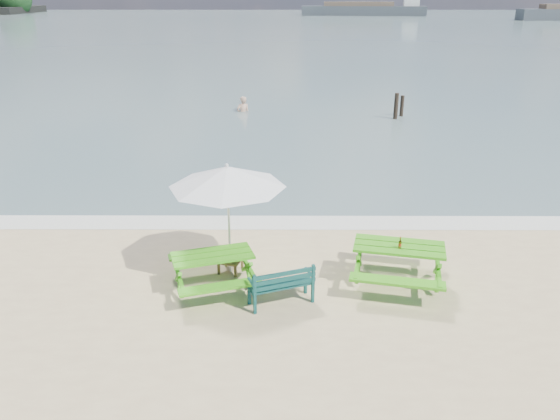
{
  "coord_description": "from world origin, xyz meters",
  "views": [
    {
      "loc": [
        -0.18,
        -8.19,
        5.52
      ],
      "look_at": [
        -0.23,
        3.0,
        1.0
      ],
      "focal_mm": 35.0,
      "sensor_mm": 36.0,
      "label": 1
    }
  ],
  "objects_px": {
    "beer_bottle": "(400,244)",
    "swimmer": "(243,115)",
    "picnic_table_left": "(213,272)",
    "patio_umbrella": "(227,177)",
    "side_table": "(231,265)",
    "park_bench": "(281,292)",
    "picnic_table_right": "(398,265)"
  },
  "relations": [
    {
      "from": "patio_umbrella",
      "to": "swimmer",
      "type": "xyz_separation_m",
      "value": [
        -0.84,
        16.36,
        -2.28
      ]
    },
    {
      "from": "beer_bottle",
      "to": "swimmer",
      "type": "xyz_separation_m",
      "value": [
        -4.22,
        16.95,
        -1.09
      ]
    },
    {
      "from": "side_table",
      "to": "beer_bottle",
      "type": "distance_m",
      "value": 3.52
    },
    {
      "from": "picnic_table_left",
      "to": "patio_umbrella",
      "type": "xyz_separation_m",
      "value": [
        0.28,
        0.68,
        1.75
      ]
    },
    {
      "from": "side_table",
      "to": "patio_umbrella",
      "type": "height_order",
      "value": "patio_umbrella"
    },
    {
      "from": "picnic_table_left",
      "to": "park_bench",
      "type": "bearing_deg",
      "value": -22.41
    },
    {
      "from": "picnic_table_left",
      "to": "picnic_table_right",
      "type": "bearing_deg",
      "value": 3.41
    },
    {
      "from": "picnic_table_right",
      "to": "swimmer",
      "type": "distance_m",
      "value": 17.36
    },
    {
      "from": "park_bench",
      "to": "patio_umbrella",
      "type": "height_order",
      "value": "patio_umbrella"
    },
    {
      "from": "picnic_table_right",
      "to": "swimmer",
      "type": "bearing_deg",
      "value": 104.14
    },
    {
      "from": "picnic_table_right",
      "to": "beer_bottle",
      "type": "xyz_separation_m",
      "value": [
        -0.02,
        -0.12,
        0.52
      ]
    },
    {
      "from": "side_table",
      "to": "beer_bottle",
      "type": "bearing_deg",
      "value": -9.82
    },
    {
      "from": "picnic_table_right",
      "to": "park_bench",
      "type": "relative_size",
      "value": 1.76
    },
    {
      "from": "park_bench",
      "to": "beer_bottle",
      "type": "height_order",
      "value": "beer_bottle"
    },
    {
      "from": "side_table",
      "to": "beer_bottle",
      "type": "height_order",
      "value": "beer_bottle"
    },
    {
      "from": "patio_umbrella",
      "to": "beer_bottle",
      "type": "height_order",
      "value": "patio_umbrella"
    },
    {
      "from": "beer_bottle",
      "to": "picnic_table_right",
      "type": "bearing_deg",
      "value": 80.95
    },
    {
      "from": "beer_bottle",
      "to": "side_table",
      "type": "bearing_deg",
      "value": 170.18
    },
    {
      "from": "picnic_table_left",
      "to": "beer_bottle",
      "type": "xyz_separation_m",
      "value": [
        3.66,
        0.1,
        0.56
      ]
    },
    {
      "from": "picnic_table_right",
      "to": "park_bench",
      "type": "height_order",
      "value": "picnic_table_right"
    },
    {
      "from": "picnic_table_left",
      "to": "swimmer",
      "type": "height_order",
      "value": "picnic_table_left"
    },
    {
      "from": "picnic_table_left",
      "to": "beer_bottle",
      "type": "distance_m",
      "value": 3.7
    },
    {
      "from": "swimmer",
      "to": "picnic_table_left",
      "type": "bearing_deg",
      "value": -88.11
    },
    {
      "from": "patio_umbrella",
      "to": "beer_bottle",
      "type": "distance_m",
      "value": 3.63
    },
    {
      "from": "picnic_table_right",
      "to": "patio_umbrella",
      "type": "height_order",
      "value": "patio_umbrella"
    },
    {
      "from": "side_table",
      "to": "picnic_table_left",
      "type": "bearing_deg",
      "value": -111.88
    },
    {
      "from": "picnic_table_left",
      "to": "patio_umbrella",
      "type": "height_order",
      "value": "patio_umbrella"
    },
    {
      "from": "beer_bottle",
      "to": "swimmer",
      "type": "relative_size",
      "value": 0.13
    },
    {
      "from": "picnic_table_left",
      "to": "patio_umbrella",
      "type": "bearing_deg",
      "value": 68.12
    },
    {
      "from": "park_bench",
      "to": "beer_bottle",
      "type": "xyz_separation_m",
      "value": [
        2.32,
        0.65,
        0.69
      ]
    },
    {
      "from": "side_table",
      "to": "park_bench",
      "type": "bearing_deg",
      "value": -49.32
    },
    {
      "from": "patio_umbrella",
      "to": "side_table",
      "type": "bearing_deg",
      "value": -90.0
    }
  ]
}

